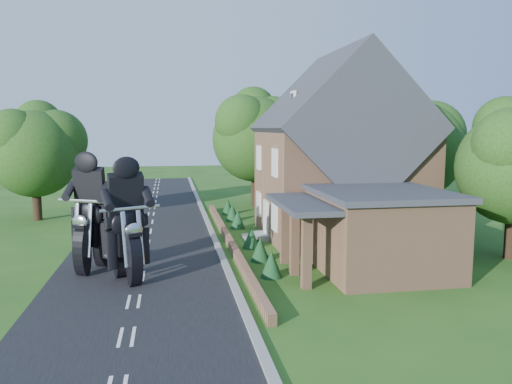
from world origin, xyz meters
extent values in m
plane|color=#254F16|center=(0.00, 0.00, 0.00)|extent=(120.00, 120.00, 0.00)
cube|color=black|center=(0.00, 0.00, 0.01)|extent=(7.00, 80.00, 0.02)
cube|color=gray|center=(3.65, 0.00, 0.06)|extent=(0.30, 80.00, 0.12)
cube|color=#9D6E4F|center=(4.30, 5.00, 0.20)|extent=(0.30, 22.00, 0.40)
cube|color=#9D6E4F|center=(10.50, 6.00, 3.00)|extent=(8.00, 8.00, 6.00)
cube|color=#2C2E34|center=(10.50, 6.00, 6.00)|extent=(8.48, 8.64, 8.48)
cube|color=#9D6E4F|center=(12.50, 6.00, 9.20)|extent=(0.60, 0.90, 1.60)
cube|color=white|center=(7.90, 6.00, 7.50)|extent=(0.12, 0.80, 0.90)
cube|color=black|center=(7.84, 6.00, 7.50)|extent=(0.04, 0.55, 0.65)
cube|color=white|center=(6.44, 6.00, 1.05)|extent=(0.10, 1.10, 2.10)
cube|color=gray|center=(6.10, 6.00, 0.15)|extent=(0.80, 1.60, 0.30)
cube|color=gray|center=(5.60, 6.00, 0.07)|extent=(0.80, 1.60, 0.15)
cube|color=white|center=(6.44, 3.80, 1.60)|extent=(0.10, 1.10, 1.40)
cube|color=black|center=(6.42, 3.80, 1.60)|extent=(0.04, 0.92, 1.22)
cube|color=white|center=(6.44, 8.20, 1.60)|extent=(0.10, 1.10, 1.40)
cube|color=black|center=(6.42, 8.20, 1.60)|extent=(0.04, 0.92, 1.22)
cube|color=white|center=(6.44, 3.80, 4.30)|extent=(0.10, 1.10, 1.40)
cube|color=black|center=(6.42, 3.80, 4.30)|extent=(0.04, 0.92, 1.22)
cube|color=white|center=(6.44, 8.20, 4.30)|extent=(0.10, 1.10, 1.40)
cube|color=black|center=(6.42, 8.20, 4.30)|extent=(0.04, 0.92, 1.22)
cube|color=#9D6E4F|center=(10.00, -0.80, 1.60)|extent=(5.00, 5.60, 3.20)
cube|color=#2C2E34|center=(10.00, -0.80, 3.32)|extent=(5.30, 5.94, 0.24)
cube|color=#2C2E34|center=(6.90, -0.80, 2.95)|extent=(2.60, 5.32, 0.22)
cube|color=#9D6E4F|center=(6.30, -2.60, 1.40)|extent=(0.35, 0.35, 2.80)
cube|color=#9D6E4F|center=(6.30, -0.80, 1.40)|extent=(0.35, 0.35, 2.80)
cube|color=#9D6E4F|center=(6.30, 1.00, 1.40)|extent=(0.35, 0.35, 2.80)
sphere|color=#1D3F12|center=(17.10, 1.04, 6.05)|extent=(2.86, 2.86, 2.86)
cylinder|color=black|center=(16.50, 8.50, 1.50)|extent=(0.56, 0.56, 3.00)
sphere|color=#1D3F12|center=(16.50, 8.50, 4.65)|extent=(6.00, 6.00, 6.00)
sphere|color=#1D3F12|center=(17.85, 9.10, 5.55)|extent=(4.32, 4.32, 4.32)
sphere|color=#1D3F12|center=(15.45, 7.60, 5.85)|extent=(3.72, 3.72, 3.72)
sphere|color=#1D3F12|center=(16.60, 9.70, 6.75)|extent=(3.30, 3.30, 3.30)
cylinder|color=black|center=(14.00, 16.00, 1.80)|extent=(0.56, 0.56, 3.60)
sphere|color=#1D3F12|center=(14.00, 16.00, 5.58)|extent=(7.20, 7.20, 7.20)
sphere|color=#1D3F12|center=(15.62, 16.72, 6.66)|extent=(5.18, 5.18, 5.18)
sphere|color=#1D3F12|center=(12.74, 14.92, 7.02)|extent=(4.46, 4.46, 4.46)
sphere|color=#1D3F12|center=(14.10, 17.44, 8.10)|extent=(3.96, 3.96, 3.96)
cylinder|color=black|center=(8.00, 17.00, 1.70)|extent=(0.56, 0.56, 3.40)
sphere|color=#1D3F12|center=(8.00, 17.00, 5.16)|extent=(6.40, 6.40, 6.40)
sphere|color=#1D3F12|center=(9.44, 17.64, 6.12)|extent=(4.61, 4.61, 4.61)
sphere|color=#1D3F12|center=(6.88, 16.04, 6.44)|extent=(3.97, 3.97, 3.97)
sphere|color=#1D3F12|center=(8.10, 18.28, 7.40)|extent=(3.52, 3.52, 3.52)
cylinder|color=black|center=(-7.00, 14.00, 1.40)|extent=(0.56, 0.56, 2.80)
sphere|color=#1D3F12|center=(-7.00, 14.00, 4.34)|extent=(5.60, 5.60, 5.60)
sphere|color=#1D3F12|center=(-5.74, 14.56, 5.18)|extent=(4.03, 4.03, 4.03)
sphere|color=#1D3F12|center=(-7.98, 13.16, 5.46)|extent=(3.47, 3.47, 3.47)
sphere|color=#1D3F12|center=(-6.90, 15.12, 6.30)|extent=(3.08, 3.08, 3.08)
cone|color=#113519|center=(5.30, -1.00, 0.55)|extent=(0.90, 0.90, 1.10)
cone|color=#113519|center=(5.30, 1.50, 0.55)|extent=(0.90, 0.90, 1.10)
cone|color=#113519|center=(5.30, 4.00, 0.55)|extent=(0.90, 0.90, 1.10)
cone|color=#113519|center=(5.30, 9.00, 0.55)|extent=(0.90, 0.90, 1.10)
cone|color=#113519|center=(5.30, 11.50, 0.55)|extent=(0.90, 0.90, 1.10)
cone|color=#113519|center=(5.30, 14.00, 0.55)|extent=(0.90, 0.90, 1.10)
camera|label=1|loc=(1.31, -20.17, 6.00)|focal=35.00mm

